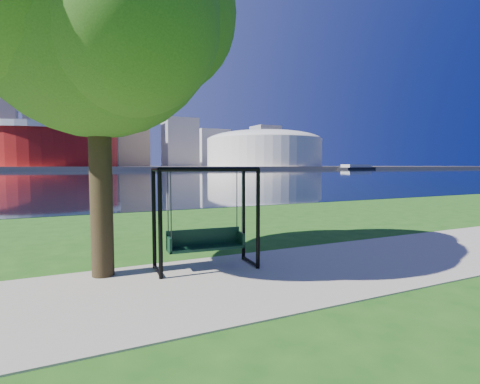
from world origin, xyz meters
TOP-DOWN VIEW (x-y plane):
  - ground at (0.00, 0.00)m, footprint 900.00×900.00m
  - path at (0.00, -0.50)m, footprint 120.00×4.00m
  - river at (0.00, 102.00)m, footprint 900.00×180.00m
  - far_bank at (0.00, 306.00)m, footprint 900.00×228.00m
  - stadium at (-10.00, 235.00)m, footprint 83.00×83.00m
  - arena at (135.00, 235.00)m, footprint 84.00×84.00m
  - skyline at (-4.27, 319.39)m, footprint 392.00×66.00m
  - swing at (-0.60, 0.63)m, footprint 2.35×1.18m
  - park_tree at (-2.83, 1.08)m, footprint 6.50×5.87m
  - barge at (179.21, 186.03)m, footprint 34.16×16.26m

SIDE VIEW (x-z plane):
  - ground at x=0.00m, z-range 0.00..0.00m
  - river at x=0.00m, z-range 0.00..0.02m
  - path at x=0.00m, z-range 0.00..0.03m
  - far_bank at x=0.00m, z-range 0.00..2.00m
  - swing at x=-0.60m, z-range -0.04..2.29m
  - barge at x=179.21m, z-range -0.16..3.15m
  - park_tree at x=-2.83m, z-range 1.57..9.64m
  - stadium at x=-10.00m, z-range -1.77..30.23m
  - arena at x=135.00m, z-range 2.59..29.15m
  - skyline at x=-4.27m, z-range -12.36..84.14m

